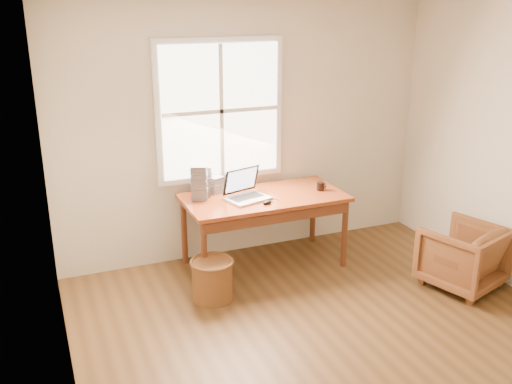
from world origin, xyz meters
TOP-DOWN VIEW (x-y plane):
  - room_shell at (-0.02, 0.16)m, footprint 4.04×4.54m
  - desk at (0.00, 1.80)m, footprint 1.60×0.80m
  - armchair at (1.55, 0.67)m, footprint 0.83×0.84m
  - wicker_stool at (-0.71, 1.33)m, footprint 0.40×0.40m
  - laptop at (-0.20, 1.75)m, footprint 0.54×0.56m
  - mouse at (-0.07, 1.57)m, footprint 0.11×0.08m
  - coffee_mug at (0.60, 1.74)m, footprint 0.08×0.08m
  - cd_stack_a at (-0.53, 2.10)m, footprint 0.16×0.15m
  - cd_stack_b at (-0.60, 1.97)m, footprint 0.16×0.16m
  - cd_stack_c at (-0.62, 1.95)m, footprint 0.19×0.18m
  - cd_stack_d at (-0.42, 2.07)m, footprint 0.17×0.16m

SIDE VIEW (x-z plane):
  - wicker_stool at x=-0.71m, z-range 0.00..0.37m
  - armchair at x=1.55m, z-range 0.00..0.61m
  - desk at x=0.00m, z-range 0.71..0.75m
  - mouse at x=-0.07m, z-range 0.75..0.78m
  - coffee_mug at x=0.60m, z-range 0.75..0.84m
  - cd_stack_d at x=-0.42m, z-range 0.75..0.92m
  - cd_stack_b at x=-0.60m, z-range 0.75..0.95m
  - cd_stack_a at x=-0.53m, z-range 0.75..1.02m
  - laptop at x=-0.20m, z-range 0.75..1.07m
  - cd_stack_c at x=-0.62m, z-range 0.75..1.09m
  - room_shell at x=-0.02m, z-range 0.00..2.64m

